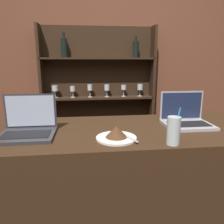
% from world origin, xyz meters
% --- Properties ---
extents(bar_counter, '(1.99, 0.66, 1.00)m').
position_xyz_m(bar_counter, '(0.00, 0.33, 0.50)').
color(bar_counter, '#382314').
rests_on(bar_counter, ground_plane).
extents(back_wall, '(7.00, 0.06, 2.70)m').
position_xyz_m(back_wall, '(0.00, 1.72, 1.35)').
color(back_wall, brown).
rests_on(back_wall, ground_plane).
extents(back_shelf, '(1.30, 0.18, 1.79)m').
position_xyz_m(back_shelf, '(-0.11, 1.64, 0.93)').
color(back_shelf, '#332114').
rests_on(back_shelf, ground_plane).
extents(laptop_near, '(0.29, 0.25, 0.22)m').
position_xyz_m(laptop_near, '(-0.58, 0.29, 1.04)').
color(laptop_near, '#333338').
rests_on(laptop_near, bar_counter).
extents(laptop_far, '(0.29, 0.23, 0.21)m').
position_xyz_m(laptop_far, '(0.38, 0.37, 1.04)').
color(laptop_far, '#ADADB2').
rests_on(laptop_far, bar_counter).
extents(cake_plate, '(0.22, 0.22, 0.07)m').
position_xyz_m(cake_plate, '(-0.10, 0.16, 1.03)').
color(cake_plate, white).
rests_on(cake_plate, bar_counter).
extents(water_glass, '(0.06, 0.06, 0.19)m').
position_xyz_m(water_glass, '(0.17, 0.06, 1.07)').
color(water_glass, silver).
rests_on(water_glass, bar_counter).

